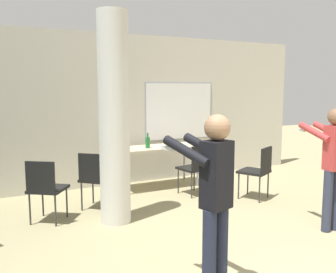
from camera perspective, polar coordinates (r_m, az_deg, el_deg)
wall_back at (r=7.08m, az=-7.19°, el=4.01°), size 8.00×0.15×2.80m
support_pillar at (r=4.99m, az=-8.22°, el=2.60°), size 0.41×0.41×2.80m
folding_table at (r=6.79m, az=-1.72°, el=-2.04°), size 1.55×0.63×0.76m
bottle_on_table at (r=6.62m, az=-3.12°, el=-0.88°), size 0.08×0.08×0.27m
chair_table_left at (r=5.70m, az=-10.99°, el=-5.94°), size 0.62×0.62×0.87m
chair_mid_room at (r=6.28m, az=13.57°, el=-4.76°), size 0.59×0.59×0.87m
chair_near_pillar at (r=5.30m, az=-18.16°, el=-7.18°), size 0.61×0.61×0.87m
chair_table_right at (r=6.35m, az=4.27°, el=-4.44°), size 0.51×0.51×0.87m
person_playing_side at (r=5.14m, az=23.78°, el=-3.20°), size 0.36×0.63×1.57m
person_playing_front at (r=3.21m, az=6.98°, el=-8.38°), size 0.48×0.63×1.60m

